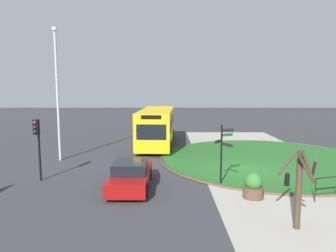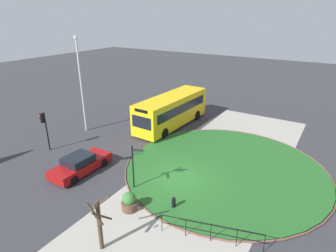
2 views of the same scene
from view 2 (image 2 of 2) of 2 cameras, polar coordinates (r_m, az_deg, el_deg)
name	(u,v)px [view 2 (image 2 of 2)]	position (r m, az deg, el deg)	size (l,w,h in m)	color
ground	(179,180)	(19.82, 2.24, -10.76)	(120.00, 120.00, 0.00)	#333338
sidewalk_paving	(201,187)	(19.19, 6.69, -12.09)	(32.00, 8.65, 0.02)	#9E998E
grass_island	(225,168)	(21.48, 11.38, -8.29)	(14.39, 14.39, 0.10)	#235B23
grass_kerb_ring	(225,168)	(21.47, 11.38, -8.28)	(14.70, 14.70, 0.11)	brown
signpost_directional	(133,163)	(18.05, -7.00, -7.51)	(0.87, 1.09, 3.11)	black
bollard_foreground	(174,202)	(17.08, 1.14, -15.18)	(0.23, 0.23, 0.76)	black
railing_grass_edge	(211,230)	(15.03, 8.64, -20.09)	(1.41, 4.93, 1.06)	black
bus_yellow	(172,110)	(28.24, 0.75, 3.25)	(9.56, 3.05, 3.11)	yellow
car_near_lane	(80,164)	(21.33, -17.26, -7.37)	(4.53, 1.89, 1.34)	maroon
traffic_light_near	(44,123)	(24.79, -23.77, 0.49)	(0.49, 0.27, 3.31)	black
lamppost_tall	(81,83)	(27.38, -17.16, 8.33)	(0.32, 0.32, 8.87)	#B7B7BC
planter_near_signpost	(129,202)	(17.02, -7.82, -14.97)	(0.92, 0.92, 1.18)	brown
street_tree_bare	(99,222)	(14.26, -13.73, -18.27)	(1.31, 1.31, 2.92)	#423323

